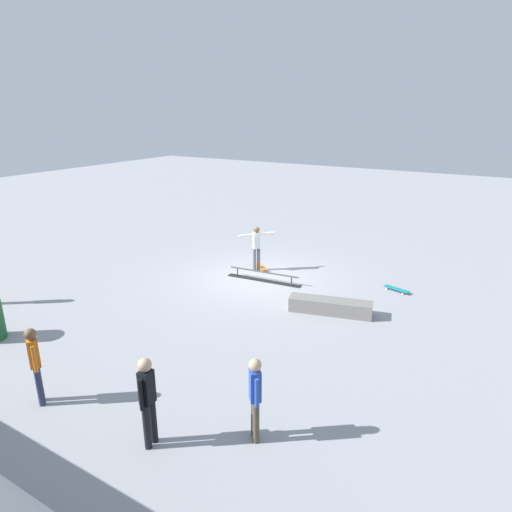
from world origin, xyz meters
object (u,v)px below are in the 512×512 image
Objects in this scene: skateboard_main at (260,267)px; bystander_black_shirt at (148,397)px; grind_rail at (264,277)px; bystander_blue_shirt at (255,395)px; bystander_orange_shirt at (35,362)px; loose_skateboard_teal at (397,289)px; skate_ledge at (330,306)px; skater_main at (256,245)px.

skateboard_main is 0.46× the size of bystander_black_shirt.
bystander_blue_shirt reaches higher than grind_rail.
bystander_orange_shirt is 1.02× the size of bystander_blue_shirt.
loose_skateboard_teal is at bearing 162.79° from bystander_black_shirt.
skate_ledge is (-2.77, 1.17, 0.06)m from grind_rail.
skate_ledge reaches higher than skateboard_main.
bystander_orange_shirt is at bearing 127.08° from skateboard_main.
loose_skateboard_teal is at bearing 134.29° from bystander_blue_shirt.
bystander_black_shirt is at bearing 83.55° from skate_ledge.
bystander_black_shirt is at bearing -86.84° from loose_skateboard_teal.
bystander_orange_shirt is at bearing -89.52° from bystander_black_shirt.
skater_main reaches higher than skateboard_main.
skateboard_main is at bearing -57.51° from bystander_orange_shirt.
grind_rail is 1.15m from skateboard_main.
bystander_black_shirt is (-2.79, 8.19, 0.01)m from skater_main.
skate_ledge reaches higher than grind_rail.
bystander_orange_shirt is (0.53, 7.68, 0.75)m from grind_rail.
skateboard_main is 4.67m from loose_skateboard_teal.
skate_ledge is 1.37× the size of bystander_black_shirt.
bystander_black_shirt reaches higher than skateboard_main.
skate_ledge is 5.36m from bystander_blue_shirt.
loose_skateboard_teal is (-0.49, -7.76, -0.80)m from bystander_blue_shirt.
bystander_blue_shirt reaches higher than skate_ledge.
skate_ledge is at bearing -85.36° from bystander_orange_shirt.
skateboard_main is 0.48× the size of bystander_orange_shirt.
skateboard_main is 8.65m from bystander_orange_shirt.
bystander_black_shirt is (-2.59, -0.24, 0.04)m from bystander_orange_shirt.
skate_ledge is at bearing -175.19° from skateboard_main.
bystander_blue_shirt is 1.75m from bystander_black_shirt.
bystander_blue_shirt is at bearing 155.62° from skateboard_main.
grind_rail is at bearing 162.02° from skateboard_main.
loose_skateboard_teal is at bearing -85.06° from bystander_orange_shirt.
bystander_black_shirt reaches higher than skater_main.
bystander_blue_shirt reaches higher than loose_skateboard_teal.
loose_skateboard_teal is (-1.21, -2.49, -0.13)m from skate_ledge.
bystander_orange_shirt is 10.10m from loose_skateboard_teal.
grind_rail is 7.73m from bystander_orange_shirt.
bystander_orange_shirt is at bearing -101.10° from loose_skateboard_teal.
bystander_orange_shirt is at bearing -114.89° from bystander_blue_shirt.
bystander_blue_shirt is at bearing -78.10° from loose_skateboard_teal.
skateboard_main is at bearing -59.71° from grind_rail.
skate_ledge is at bearing 145.66° from bystander_blue_shirt.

